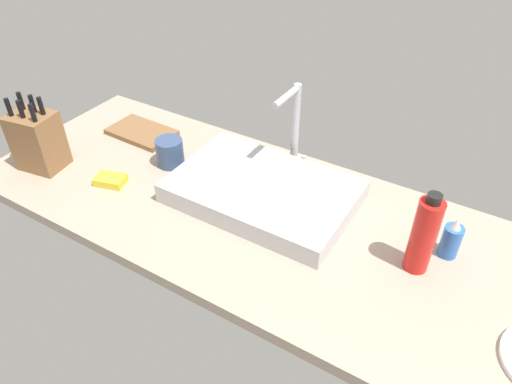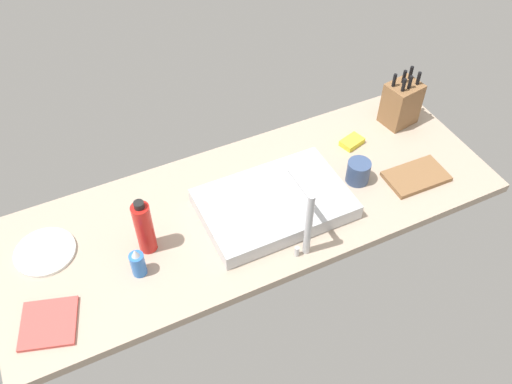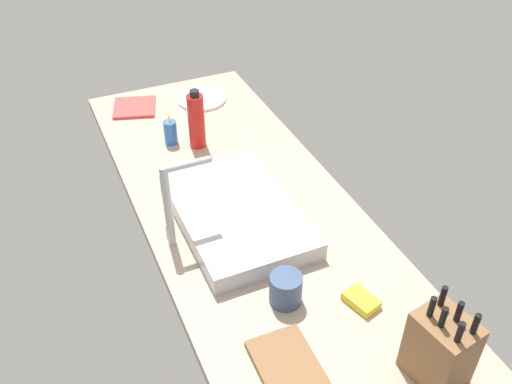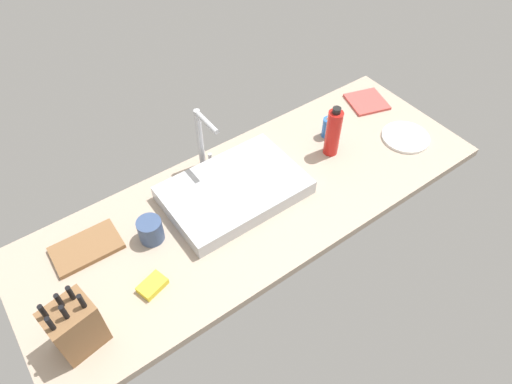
# 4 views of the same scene
# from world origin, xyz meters

# --- Properties ---
(countertop_slab) EXTENTS (1.82, 0.66, 0.04)m
(countertop_slab) POSITION_xyz_m (0.00, 0.00, 0.02)
(countertop_slab) COLOR tan
(countertop_slab) RESTS_ON ground
(sink_basin) EXTENTS (0.52, 0.34, 0.06)m
(sink_basin) POSITION_xyz_m (-0.06, 0.06, 0.06)
(sink_basin) COLOR #B7BABF
(sink_basin) RESTS_ON countertop_slab
(faucet) EXTENTS (0.06, 0.15, 0.28)m
(faucet) POSITION_xyz_m (-0.07, 0.25, 0.20)
(faucet) COLOR #B7BABF
(faucet) RESTS_ON countertop_slab
(knife_block) EXTENTS (0.15, 0.13, 0.24)m
(knife_block) POSITION_xyz_m (-0.75, -0.16, 0.13)
(knife_block) COLOR brown
(knife_block) RESTS_ON countertop_slab
(cutting_board) EXTENTS (0.23, 0.15, 0.02)m
(cutting_board) POSITION_xyz_m (-0.61, 0.15, 0.04)
(cutting_board) COLOR brown
(cutting_board) RESTS_ON countertop_slab
(soap_bottle) EXTENTS (0.05, 0.05, 0.12)m
(soap_bottle) POSITION_xyz_m (0.45, 0.11, 0.08)
(soap_bottle) COLOR blue
(soap_bottle) RESTS_ON countertop_slab
(water_bottle) EXTENTS (0.06, 0.06, 0.23)m
(water_bottle) POSITION_xyz_m (0.39, 0.02, 0.14)
(water_bottle) COLOR red
(water_bottle) RESTS_ON countertop_slab
(dinner_plate) EXTENTS (0.20, 0.20, 0.01)m
(dinner_plate) POSITION_xyz_m (0.71, -0.10, 0.04)
(dinner_plate) COLOR white
(dinner_plate) RESTS_ON countertop_slab
(dish_towel) EXTENTS (0.21, 0.21, 0.01)m
(dish_towel) POSITION_xyz_m (0.76, 0.17, 0.04)
(dish_towel) COLOR #CC4C47
(dish_towel) RESTS_ON countertop_slab
(coffee_mug) EXTENTS (0.09, 0.09, 0.09)m
(coffee_mug) POSITION_xyz_m (-0.41, 0.06, 0.08)
(coffee_mug) COLOR #384C75
(coffee_mug) RESTS_ON countertop_slab
(dish_sponge) EXTENTS (0.10, 0.08, 0.02)m
(dish_sponge) POSITION_xyz_m (-0.50, -0.12, 0.05)
(dish_sponge) COLOR yellow
(dish_sponge) RESTS_ON countertop_slab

